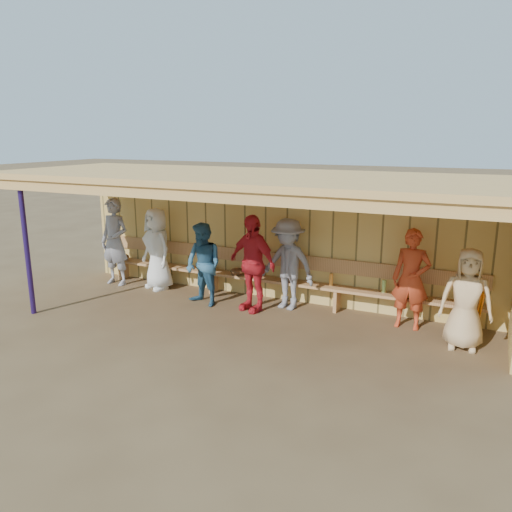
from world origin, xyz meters
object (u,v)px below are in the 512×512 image
Objects in this scene: player_g at (411,279)px; player_c at (204,265)px; player_a at (115,242)px; player_d at (252,263)px; player_h at (466,299)px; player_b at (157,249)px; bench at (273,274)px; player_e at (288,264)px.

player_c is at bearing -171.47° from player_g.
player_a reaches higher than player_d.
player_d is 1.15× the size of player_h.
player_b reaches higher than bench.
player_d is 3.59m from player_h.
player_b reaches higher than player_h.
player_g is 1.00m from player_h.
player_h is at bearing 17.38° from player_b.
player_h is at bearing 1.15° from player_e.
player_h is (4.53, -0.03, -0.01)m from player_c.
player_h is at bearing -0.94° from player_a.
player_h is 3.56m from bench.
player_d is at bearing -136.39° from player_e.
player_g reaches higher than bench.
player_a reaches higher than player_h.
player_e reaches higher than player_g.
player_a is at bearing -167.44° from player_e.
player_a is at bearing -172.90° from bench.
player_c is at bearing 3.21° from player_b.
player_g is 0.22× the size of bench.
player_b is at bearing 170.43° from player_h.
player_a is 1.11× the size of player_g.
player_c is (1.40, -0.49, -0.07)m from player_b.
player_e reaches higher than player_h.
bench is at bearing 53.40° from player_c.
player_e reaches higher than bench.
player_c reaches higher than player_h.
player_a is 3.34m from player_d.
player_a is 1.00m from player_b.
bench is at bearing 29.36° from player_b.
player_b is 0.22× the size of bench.
player_a is 1.20× the size of player_h.
player_e is at bearing -179.24° from player_g.
player_e is 2.17m from player_g.
player_d reaches higher than bench.
player_b is 2.89m from player_e.
player_d is (2.34, -0.36, 0.04)m from player_b.
player_a is 1.19× the size of player_c.
player_b reaches higher than player_c.
player_c is at bearing -154.42° from player_d.
player_a is 1.09× the size of player_b.
player_a is at bearing -171.72° from player_c.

